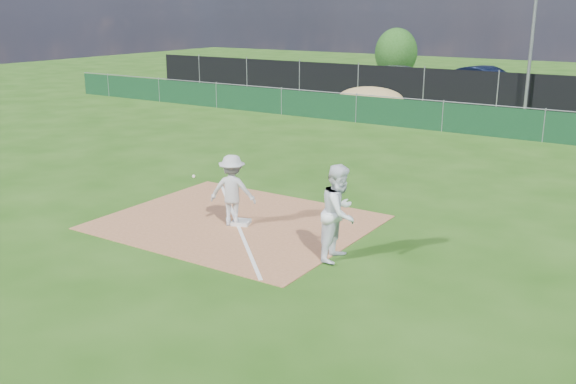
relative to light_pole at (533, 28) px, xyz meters
The scene contains 14 objects.
ground 13.40m from the light_pole, 96.74° to the right, with size 90.00×90.00×0.00m, color #214C10.
infield_dirt 22.11m from the light_pole, 93.95° to the right, with size 6.00×5.00×0.02m, color #9B623E.
foul_line 22.11m from the light_pole, 93.95° to the right, with size 0.08×7.00×0.01m, color white.
green_fence 8.55m from the light_pole, 101.02° to the right, with size 44.00×0.05×1.20m, color #0D311A.
dirt_mound 8.46m from the light_pole, 147.13° to the right, with size 3.38×2.60×1.17m, color #A2874E.
black_fence 3.46m from the light_pole, 168.69° to the left, with size 46.00×0.04×1.80m, color black.
parking_lot 6.80m from the light_pole, 105.80° to the left, with size 46.00×9.00×0.01m, color black.
light_pole is the anchor object (origin of this frame).
first_base 22.16m from the light_pole, 93.45° to the right, with size 0.41×0.41×0.09m, color silver.
play_at_first 22.16m from the light_pole, 93.78° to the right, with size 1.77×0.99×1.69m.
runner 22.63m from the light_pole, 85.78° to the right, with size 0.97×0.75×1.99m, color white.
car_left 10.73m from the light_pole, 150.19° to the left, with size 1.79×4.44×1.51m, color #AEB1B6.
car_mid 6.54m from the light_pole, 125.94° to the left, with size 1.73×4.97×1.64m, color black.
tree_left 15.44m from the light_pole, 138.77° to the left, with size 3.01×3.01×3.57m.
Camera 1 is at (8.99, -10.54, 4.98)m, focal length 40.00 mm.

